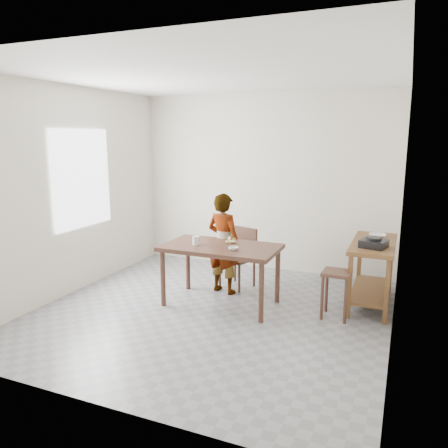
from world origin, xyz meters
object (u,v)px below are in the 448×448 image
at_px(dining_table, 221,275).
at_px(prep_counter, 372,274).
at_px(stool, 336,294).
at_px(dining_chair, 237,258).
at_px(child, 224,243).

bearing_deg(dining_table, prep_counter, 22.15).
bearing_deg(stool, dining_chair, 159.00).
xyz_separation_m(child, stool, (1.52, -0.28, -0.39)).
relative_size(prep_counter, dining_chair, 1.47).
relative_size(dining_table, stool, 2.53).
distance_m(prep_counter, child, 1.90).
xyz_separation_m(prep_counter, stool, (-0.34, -0.57, -0.12)).
bearing_deg(child, dining_chair, -95.84).
distance_m(child, stool, 1.59).
distance_m(dining_table, prep_counter, 1.86).
bearing_deg(prep_counter, dining_chair, -179.19).
bearing_deg(stool, child, 169.36).
relative_size(dining_table, prep_counter, 1.17).
distance_m(dining_table, child, 0.53).
xyz_separation_m(dining_table, child, (-0.14, 0.41, 0.29)).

